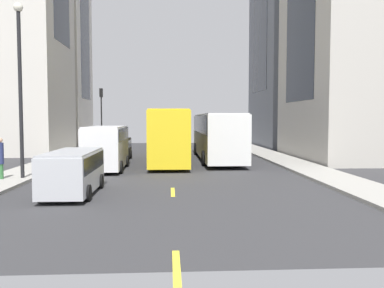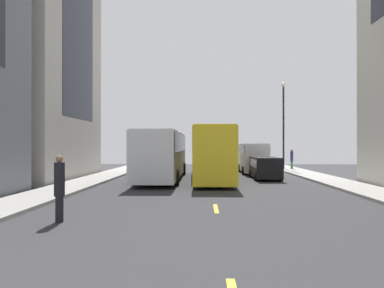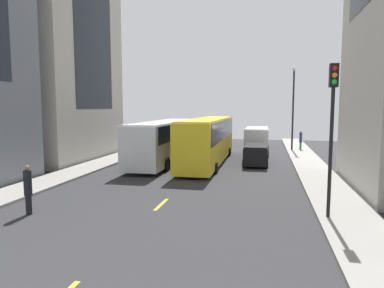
# 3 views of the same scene
# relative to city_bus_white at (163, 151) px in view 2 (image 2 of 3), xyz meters

# --- Properties ---
(ground_plane) EXTENTS (42.52, 42.52, 0.00)m
(ground_plane) POSITION_rel_city_bus_white_xyz_m (3.35, 0.47, -2.01)
(ground_plane) COLOR #333335
(sidewalk_west) EXTENTS (2.46, 44.00, 0.15)m
(sidewalk_west) POSITION_rel_city_bus_white_xyz_m (-4.68, 0.47, -1.94)
(sidewalk_west) COLOR #9E9B93
(sidewalk_west) RESTS_ON ground
(sidewalk_east) EXTENTS (2.46, 44.00, 0.15)m
(sidewalk_east) POSITION_rel_city_bus_white_xyz_m (11.38, 0.47, -1.94)
(sidewalk_east) COLOR #9E9B93
(sidewalk_east) RESTS_ON ground
(lane_stripe_1) EXTENTS (0.16, 2.00, 0.01)m
(lane_stripe_1) POSITION_rel_city_bus_white_xyz_m (3.35, -12.13, -2.00)
(lane_stripe_1) COLOR yellow
(lane_stripe_1) RESTS_ON ground
(lane_stripe_2) EXTENTS (0.16, 2.00, 0.01)m
(lane_stripe_2) POSITION_rel_city_bus_white_xyz_m (3.35, -3.73, -2.00)
(lane_stripe_2) COLOR yellow
(lane_stripe_2) RESTS_ON ground
(lane_stripe_3) EXTENTS (0.16, 2.00, 0.01)m
(lane_stripe_3) POSITION_rel_city_bus_white_xyz_m (3.35, 4.67, -2.00)
(lane_stripe_3) COLOR yellow
(lane_stripe_3) RESTS_ON ground
(lane_stripe_4) EXTENTS (0.16, 2.00, 0.01)m
(lane_stripe_4) POSITION_rel_city_bus_white_xyz_m (3.35, 13.07, -2.00)
(lane_stripe_4) COLOR yellow
(lane_stripe_4) RESTS_ON ground
(lane_stripe_5) EXTENTS (0.16, 2.00, 0.01)m
(lane_stripe_5) POSITION_rel_city_bus_white_xyz_m (3.35, 21.47, -2.00)
(lane_stripe_5) COLOR yellow
(lane_stripe_5) RESTS_ON ground
(building_west_1) EXTENTS (6.71, 11.44, 19.24)m
(building_west_1) POSITION_rel_city_bus_white_xyz_m (-9.43, 0.06, 7.61)
(building_west_1) COLOR #B7B2A8
(building_west_1) RESTS_ON ground
(city_bus_white) EXTENTS (2.80, 12.99, 3.35)m
(city_bus_white) POSITION_rel_city_bus_white_xyz_m (0.00, 0.00, 0.00)
(city_bus_white) COLOR silver
(city_bus_white) RESTS_ON ground
(streetcar_yellow) EXTENTS (2.70, 14.11, 3.59)m
(streetcar_yellow) POSITION_rel_city_bus_white_xyz_m (3.51, 0.37, 0.11)
(streetcar_yellow) COLOR yellow
(streetcar_yellow) RESTS_ON ground
(delivery_van_white) EXTENTS (2.25, 5.28, 2.58)m
(delivery_van_white) POSITION_rel_city_bus_white_xyz_m (7.19, 5.71, -0.50)
(delivery_van_white) COLOR white
(delivery_van_white) RESTS_ON ground
(car_silver_0) EXTENTS (1.89, 4.45, 1.74)m
(car_silver_0) POSITION_rel_city_bus_white_xyz_m (7.32, 13.37, -0.98)
(car_silver_0) COLOR #B7BABF
(car_silver_0) RESTS_ON ground
(car_black_1) EXTENTS (1.90, 4.36, 1.58)m
(car_black_1) POSITION_rel_city_bus_white_xyz_m (7.29, 0.25, -1.08)
(car_black_1) COLOR black
(car_black_1) RESTS_ON ground
(pedestrian_crossing_near) EXTENTS (0.29, 0.29, 1.97)m
(pedestrian_crossing_near) POSITION_rel_city_bus_white_xyz_m (11.52, 9.94, -0.80)
(pedestrian_crossing_near) COLOR #336B38
(pedestrian_crossing_near) RESTS_ON ground
(pedestrian_crossing_mid) EXTENTS (0.33, 0.33, 2.11)m
(pedestrian_crossing_mid) POSITION_rel_city_bus_white_xyz_m (-1.67, -14.75, -0.88)
(pedestrian_crossing_mid) COLOR black
(pedestrian_crossing_mid) RESTS_ON ground
(streetlamp_near) EXTENTS (0.44, 0.44, 8.39)m
(streetlamp_near) POSITION_rel_city_bus_white_xyz_m (10.65, 9.59, 3.17)
(streetlamp_near) COLOR black
(streetlamp_near) RESTS_ON ground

